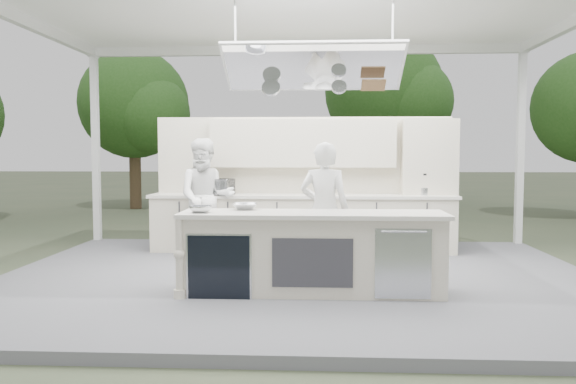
# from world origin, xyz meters

# --- Properties ---
(ground) EXTENTS (90.00, 90.00, 0.00)m
(ground) POSITION_xyz_m (0.00, 0.00, 0.00)
(ground) COLOR #454B33
(ground) RESTS_ON ground
(stage_deck) EXTENTS (8.00, 6.00, 0.12)m
(stage_deck) POSITION_xyz_m (0.00, 0.00, 0.06)
(stage_deck) COLOR #59585D
(stage_deck) RESTS_ON ground
(tent) EXTENTS (8.20, 6.20, 3.86)m
(tent) POSITION_xyz_m (0.00, -0.01, 3.71)
(tent) COLOR white
(tent) RESTS_ON ground
(demo_island) EXTENTS (3.10, 0.79, 0.95)m
(demo_island) POSITION_xyz_m (0.18, -0.91, 0.60)
(demo_island) COLOR beige
(demo_island) RESTS_ON stage_deck
(back_counter) EXTENTS (5.08, 0.72, 0.95)m
(back_counter) POSITION_xyz_m (0.00, 1.90, 0.60)
(back_counter) COLOR beige
(back_counter) RESTS_ON stage_deck
(back_wall_unit) EXTENTS (5.05, 0.48, 2.25)m
(back_wall_unit) POSITION_xyz_m (0.44, 2.11, 1.57)
(back_wall_unit) COLOR beige
(back_wall_unit) RESTS_ON stage_deck
(tree_cluster) EXTENTS (19.55, 9.40, 5.85)m
(tree_cluster) POSITION_xyz_m (-0.16, 9.77, 3.29)
(tree_cluster) COLOR #4D3926
(tree_cluster) RESTS_ON ground
(head_chef) EXTENTS (0.72, 0.55, 1.78)m
(head_chef) POSITION_xyz_m (0.35, -0.13, 1.01)
(head_chef) COLOR white
(head_chef) RESTS_ON stage_deck
(sous_chef) EXTENTS (1.02, 0.85, 1.87)m
(sous_chef) POSITION_xyz_m (-1.51, 1.35, 1.06)
(sous_chef) COLOR white
(sous_chef) RESTS_ON stage_deck
(toaster_oven) EXTENTS (0.55, 0.44, 0.27)m
(toaster_oven) POSITION_xyz_m (-1.38, 1.70, 1.20)
(toaster_oven) COLOR silver
(toaster_oven) RESTS_ON back_counter
(bowl_large) EXTENTS (0.34, 0.34, 0.08)m
(bowl_large) POSITION_xyz_m (-0.63, -0.65, 1.11)
(bowl_large) COLOR silver
(bowl_large) RESTS_ON demo_island
(bowl_small) EXTENTS (0.31, 0.31, 0.08)m
(bowl_small) POSITION_xyz_m (-1.10, -1.02, 1.11)
(bowl_small) COLOR #BABCC2
(bowl_small) RESTS_ON demo_island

